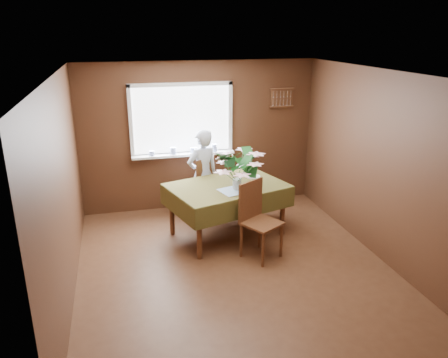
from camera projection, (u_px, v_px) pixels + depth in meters
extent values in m
plane|color=#4E2C1A|center=(234.00, 267.00, 5.76)|extent=(4.50, 4.50, 0.00)
plane|color=white|center=(236.00, 74.00, 4.94)|extent=(4.50, 4.50, 0.00)
plane|color=brown|center=(199.00, 136.00, 7.41)|extent=(4.00, 0.00, 4.00)
plane|color=brown|center=(315.00, 272.00, 3.29)|extent=(4.00, 0.00, 4.00)
plane|color=brown|center=(63.00, 192.00, 4.88)|extent=(0.00, 4.50, 4.50)
plane|color=brown|center=(379.00, 166.00, 5.81)|extent=(0.00, 4.50, 4.50)
cube|color=white|center=(182.00, 120.00, 7.23)|extent=(1.60, 0.01, 1.10)
cube|color=white|center=(181.00, 84.00, 7.02)|extent=(1.72, 0.06, 0.06)
cube|color=white|center=(183.00, 154.00, 7.40)|extent=(1.72, 0.06, 0.06)
cube|color=white|center=(131.00, 122.00, 7.02)|extent=(0.06, 0.06, 1.22)
cube|color=white|center=(230.00, 118.00, 7.41)|extent=(0.06, 0.06, 1.22)
cube|color=white|center=(183.00, 154.00, 7.34)|extent=(1.72, 0.20, 0.04)
cylinder|color=white|center=(152.00, 153.00, 7.17)|extent=(0.09, 0.09, 0.08)
cylinder|color=white|center=(173.00, 151.00, 7.25)|extent=(0.11, 0.11, 0.12)
cylinder|color=white|center=(194.00, 150.00, 7.34)|extent=(0.12, 0.12, 0.09)
cylinder|color=white|center=(214.00, 148.00, 7.41)|extent=(0.10, 0.10, 0.13)
cube|color=brown|center=(282.00, 98.00, 7.53)|extent=(0.40, 0.03, 0.30)
cube|color=brown|center=(282.00, 89.00, 7.46)|extent=(0.44, 0.04, 0.03)
cube|color=brown|center=(282.00, 107.00, 7.56)|extent=(0.44, 0.04, 0.03)
cylinder|color=brown|center=(199.00, 234.00, 5.86)|extent=(0.07, 0.07, 0.75)
cylinder|color=brown|center=(282.00, 212.00, 6.54)|extent=(0.07, 0.07, 0.75)
cylinder|color=brown|center=(172.00, 211.00, 6.58)|extent=(0.07, 0.07, 0.75)
cylinder|color=brown|center=(249.00, 194.00, 7.26)|extent=(0.07, 0.07, 0.75)
cube|color=brown|center=(227.00, 187.00, 6.43)|extent=(1.82, 1.46, 0.04)
cube|color=#393414|center=(227.00, 185.00, 6.42)|extent=(1.90, 1.54, 0.01)
cube|color=#393414|center=(248.00, 208.00, 6.02)|extent=(1.58, 0.49, 0.29)
cube|color=#393414|center=(209.00, 184.00, 6.93)|extent=(1.58, 0.49, 0.29)
cube|color=#393414|center=(177.00, 206.00, 6.07)|extent=(0.33, 1.07, 0.29)
cube|color=#393414|center=(271.00, 185.00, 6.87)|extent=(0.33, 1.07, 0.29)
cube|color=#4BA9D4|center=(237.00, 190.00, 6.21)|extent=(0.55, 0.47, 0.01)
cylinder|color=brown|center=(196.00, 195.00, 7.59)|extent=(0.04, 0.04, 0.47)
cylinder|color=brown|center=(181.00, 202.00, 7.31)|extent=(0.04, 0.04, 0.47)
cylinder|color=brown|center=(212.00, 200.00, 7.37)|extent=(0.04, 0.04, 0.47)
cylinder|color=brown|center=(198.00, 207.00, 7.09)|extent=(0.04, 0.04, 0.47)
cube|color=brown|center=(196.00, 187.00, 7.26)|extent=(0.62, 0.62, 0.03)
cube|color=brown|center=(206.00, 174.00, 7.05)|extent=(0.36, 0.30, 0.52)
cylinder|color=brown|center=(263.00, 250.00, 5.70)|extent=(0.04, 0.04, 0.48)
cylinder|color=brown|center=(281.00, 240.00, 5.96)|extent=(0.04, 0.04, 0.48)
cylinder|color=brown|center=(241.00, 241.00, 5.95)|extent=(0.04, 0.04, 0.48)
cylinder|color=brown|center=(260.00, 232.00, 6.21)|extent=(0.04, 0.04, 0.48)
cube|color=brown|center=(262.00, 223.00, 5.87)|extent=(0.62, 0.62, 0.03)
cube|color=brown|center=(251.00, 200.00, 5.92)|extent=(0.40, 0.26, 0.54)
imported|color=white|center=(203.00, 175.00, 7.05)|extent=(0.63, 0.51, 1.49)
cylinder|color=white|center=(237.00, 184.00, 6.23)|extent=(0.12, 0.12, 0.16)
cylinder|color=#33662D|center=(237.00, 176.00, 6.19)|extent=(0.07, 0.07, 0.11)
cylinder|color=white|center=(253.00, 176.00, 6.77)|extent=(0.28, 0.28, 0.01)
cube|color=silver|center=(243.00, 187.00, 6.32)|extent=(0.13, 0.21, 0.00)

